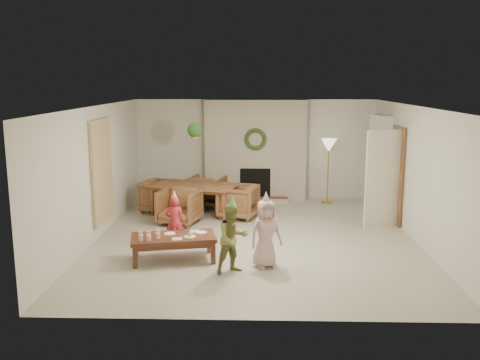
{
  "coord_description": "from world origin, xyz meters",
  "views": [
    {
      "loc": [
        -0.01,
        -9.62,
        2.97
      ],
      "look_at": [
        -0.3,
        0.4,
        1.05
      ],
      "focal_mm": 39.12,
      "sensor_mm": 36.0,
      "label": 1
    }
  ],
  "objects_px": {
    "coffee_table_top": "(173,238)",
    "dining_chair_near": "(179,207)",
    "child_pink": "(266,234)",
    "child_red": "(175,222)",
    "child_plaid": "(233,239)",
    "dining_chair_far": "(207,191)",
    "dining_table": "(194,200)",
    "dining_chair_right": "(238,201)",
    "dining_chair_left": "(160,196)"
  },
  "relations": [
    {
      "from": "dining_chair_near",
      "to": "dining_chair_right",
      "type": "relative_size",
      "value": 1.0
    },
    {
      "from": "dining_chair_far",
      "to": "child_pink",
      "type": "bearing_deg",
      "value": 123.2
    },
    {
      "from": "coffee_table_top",
      "to": "child_red",
      "type": "height_order",
      "value": "child_red"
    },
    {
      "from": "dining_chair_left",
      "to": "coffee_table_top",
      "type": "bearing_deg",
      "value": -150.81
    },
    {
      "from": "dining_table",
      "to": "child_pink",
      "type": "distance_m",
      "value": 3.67
    },
    {
      "from": "dining_chair_near",
      "to": "dining_chair_far",
      "type": "bearing_deg",
      "value": 90.0
    },
    {
      "from": "child_pink",
      "to": "coffee_table_top",
      "type": "bearing_deg",
      "value": 145.28
    },
    {
      "from": "dining_chair_left",
      "to": "child_pink",
      "type": "distance_m",
      "value": 4.25
    },
    {
      "from": "child_plaid",
      "to": "dining_chair_near",
      "type": "bearing_deg",
      "value": 84.12
    },
    {
      "from": "dining_chair_far",
      "to": "child_red",
      "type": "relative_size",
      "value": 0.87
    },
    {
      "from": "dining_chair_left",
      "to": "coffee_table_top",
      "type": "distance_m",
      "value": 3.38
    },
    {
      "from": "dining_chair_left",
      "to": "child_plaid",
      "type": "bearing_deg",
      "value": -139.14
    },
    {
      "from": "dining_chair_near",
      "to": "dining_chair_far",
      "type": "height_order",
      "value": "same"
    },
    {
      "from": "dining_table",
      "to": "child_red",
      "type": "bearing_deg",
      "value": -76.5
    },
    {
      "from": "dining_table",
      "to": "dining_chair_left",
      "type": "distance_m",
      "value": 0.83
    },
    {
      "from": "child_plaid",
      "to": "dining_chair_right",
      "type": "bearing_deg",
      "value": 60.71
    },
    {
      "from": "dining_chair_right",
      "to": "child_pink",
      "type": "bearing_deg",
      "value": 25.56
    },
    {
      "from": "dining_table",
      "to": "child_plaid",
      "type": "xyz_separation_m",
      "value": [
        1.02,
        -3.6,
        0.22
      ]
    },
    {
      "from": "dining_chair_near",
      "to": "dining_chair_right",
      "type": "height_order",
      "value": "same"
    },
    {
      "from": "dining_chair_left",
      "to": "child_plaid",
      "type": "relative_size",
      "value": 0.73
    },
    {
      "from": "dining_chair_near",
      "to": "coffee_table_top",
      "type": "bearing_deg",
      "value": -68.82
    },
    {
      "from": "child_pink",
      "to": "dining_chair_far",
      "type": "bearing_deg",
      "value": 82.51
    },
    {
      "from": "child_red",
      "to": "dining_chair_near",
      "type": "bearing_deg",
      "value": -90.43
    },
    {
      "from": "dining_chair_near",
      "to": "child_pink",
      "type": "distance_m",
      "value": 3.08
    },
    {
      "from": "child_pink",
      "to": "dining_chair_left",
      "type": "bearing_deg",
      "value": 98.14
    },
    {
      "from": "dining_chair_far",
      "to": "coffee_table_top",
      "type": "bearing_deg",
      "value": 102.31
    },
    {
      "from": "child_plaid",
      "to": "child_pink",
      "type": "bearing_deg",
      "value": -1.45
    },
    {
      "from": "dining_chair_right",
      "to": "dining_chair_far",
      "type": "bearing_deg",
      "value": -128.66
    },
    {
      "from": "child_red",
      "to": "child_plaid",
      "type": "height_order",
      "value": "child_plaid"
    },
    {
      "from": "dining_chair_far",
      "to": "dining_chair_right",
      "type": "xyz_separation_m",
      "value": [
        0.78,
        -1.07,
        0.0
      ]
    },
    {
      "from": "dining_chair_near",
      "to": "coffee_table_top",
      "type": "relative_size",
      "value": 0.58
    },
    {
      "from": "dining_chair_left",
      "to": "child_plaid",
      "type": "xyz_separation_m",
      "value": [
        1.82,
        -3.82,
        0.19
      ]
    },
    {
      "from": "child_red",
      "to": "dining_chair_far",
      "type": "bearing_deg",
      "value": -101.2
    },
    {
      "from": "dining_chair_right",
      "to": "child_plaid",
      "type": "xyz_separation_m",
      "value": [
        0.03,
        -3.33,
        0.19
      ]
    },
    {
      "from": "dining_chair_left",
      "to": "dining_chair_right",
      "type": "relative_size",
      "value": 1.0
    },
    {
      "from": "coffee_table_top",
      "to": "dining_chair_far",
      "type": "bearing_deg",
      "value": 75.17
    },
    {
      "from": "dining_table",
      "to": "dining_chair_right",
      "type": "relative_size",
      "value": 2.34
    },
    {
      "from": "dining_chair_far",
      "to": "dining_chair_left",
      "type": "relative_size",
      "value": 1.0
    },
    {
      "from": "dining_chair_left",
      "to": "child_pink",
      "type": "height_order",
      "value": "child_pink"
    },
    {
      "from": "coffee_table_top",
      "to": "child_red",
      "type": "distance_m",
      "value": 0.76
    },
    {
      "from": "dining_chair_right",
      "to": "child_red",
      "type": "distance_m",
      "value": 2.31
    },
    {
      "from": "dining_chair_near",
      "to": "child_pink",
      "type": "xyz_separation_m",
      "value": [
        1.76,
        -2.53,
        0.19
      ]
    },
    {
      "from": "dining_table",
      "to": "child_red",
      "type": "distance_m",
      "value": 2.32
    },
    {
      "from": "dining_table",
      "to": "dining_chair_left",
      "type": "relative_size",
      "value": 2.34
    },
    {
      "from": "coffee_table_top",
      "to": "child_pink",
      "type": "xyz_separation_m",
      "value": [
        1.53,
        -0.25,
        0.16
      ]
    },
    {
      "from": "dining_chair_near",
      "to": "coffee_table_top",
      "type": "distance_m",
      "value": 2.28
    },
    {
      "from": "dining_chair_left",
      "to": "child_red",
      "type": "relative_size",
      "value": 0.87
    },
    {
      "from": "coffee_table_top",
      "to": "dining_chair_near",
      "type": "bearing_deg",
      "value": 84.04
    },
    {
      "from": "dining_chair_far",
      "to": "child_pink",
      "type": "height_order",
      "value": "child_pink"
    },
    {
      "from": "dining_table",
      "to": "dining_chair_right",
      "type": "height_order",
      "value": "dining_chair_right"
    }
  ]
}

